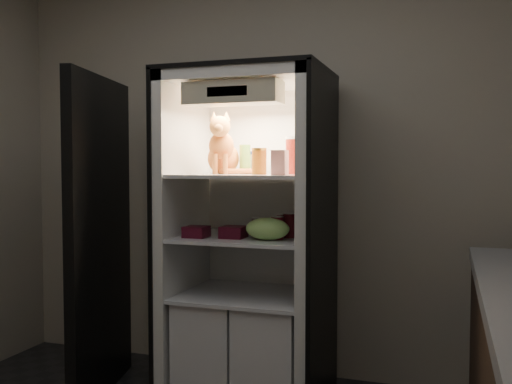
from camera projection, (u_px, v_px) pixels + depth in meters
room_shell at (117, 85)px, 1.95m from camera, size 3.60×3.60×3.60m
refrigerator at (250, 260)px, 3.30m from camera, size 0.90×0.72×1.88m
fridge_door at (100, 239)px, 3.31m from camera, size 0.25×0.86×1.85m
tabby_cat at (223, 151)px, 3.30m from camera, size 0.32×0.35×0.36m
parmesan_shaker at (245, 159)px, 3.32m from camera, size 0.07×0.07×0.17m
mayo_tub at (258, 163)px, 3.37m from camera, size 0.09×0.09×0.13m
salsa_jar at (259, 161)px, 3.12m from camera, size 0.08×0.08×0.15m
pepper_jar at (297, 155)px, 3.19m from camera, size 0.13×0.13×0.21m
cream_carton at (280, 163)px, 2.97m from camera, size 0.08×0.08×0.13m
soda_can_a at (282, 224)px, 3.28m from camera, size 0.07×0.07×0.12m
soda_can_b at (290, 225)px, 3.15m from camera, size 0.07×0.07×0.14m
soda_can_c at (277, 228)px, 3.07m from camera, size 0.07×0.07×0.13m
condiment_jar at (258, 226)px, 3.28m from camera, size 0.07×0.07×0.10m
grape_bag at (268, 229)px, 3.05m from camera, size 0.24×0.17×0.12m
berry_box_left at (196, 232)px, 3.17m from camera, size 0.12×0.12×0.06m
berry_box_right at (234, 232)px, 3.14m from camera, size 0.13×0.13×0.06m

